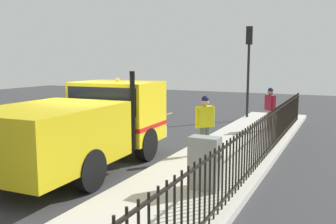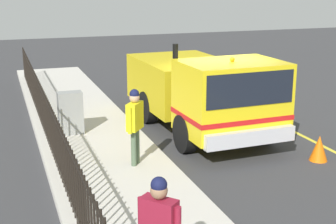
# 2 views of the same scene
# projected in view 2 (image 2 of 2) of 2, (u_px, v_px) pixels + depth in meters

# --- Properties ---
(ground_plane) EXTENTS (50.34, 50.34, 0.00)m
(ground_plane) POSITION_uv_depth(u_px,v_px,m) (217.00, 136.00, 13.60)
(ground_plane) COLOR #38383A
(ground_plane) RESTS_ON ground
(sidewalk_slab) EXTENTS (2.77, 22.88, 0.16)m
(sidewalk_slab) POSITION_uv_depth(u_px,v_px,m) (97.00, 147.00, 12.51)
(sidewalk_slab) COLOR beige
(sidewalk_slab) RESTS_ON ground
(lane_marking) EXTENTS (0.12, 20.59, 0.01)m
(lane_marking) POSITION_uv_depth(u_px,v_px,m) (287.00, 128.00, 14.31)
(lane_marking) COLOR yellow
(lane_marking) RESTS_ON ground
(work_truck) EXTENTS (2.68, 5.97, 2.62)m
(work_truck) POSITION_uv_depth(u_px,v_px,m) (204.00, 89.00, 13.52)
(work_truck) COLOR yellow
(work_truck) RESTS_ON ground
(worker_standing) EXTENTS (0.48, 0.52, 1.73)m
(worker_standing) POSITION_uv_depth(u_px,v_px,m) (135.00, 119.00, 10.82)
(worker_standing) COLOR yellow
(worker_standing) RESTS_ON sidewalk_slab
(iron_fence) EXTENTS (0.04, 19.49, 1.26)m
(iron_fence) POSITION_uv_depth(u_px,v_px,m) (49.00, 124.00, 11.96)
(iron_fence) COLOR black
(iron_fence) RESTS_ON sidewalk_slab
(utility_cabinet) EXTENTS (0.64, 0.38, 1.14)m
(utility_cabinet) POSITION_uv_depth(u_px,v_px,m) (71.00, 113.00, 13.17)
(utility_cabinet) COLOR gray
(utility_cabinet) RESTS_ON sidewalk_slab
(traffic_cone) EXTENTS (0.43, 0.43, 0.62)m
(traffic_cone) POSITION_uv_depth(u_px,v_px,m) (319.00, 148.00, 11.70)
(traffic_cone) COLOR orange
(traffic_cone) RESTS_ON ground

